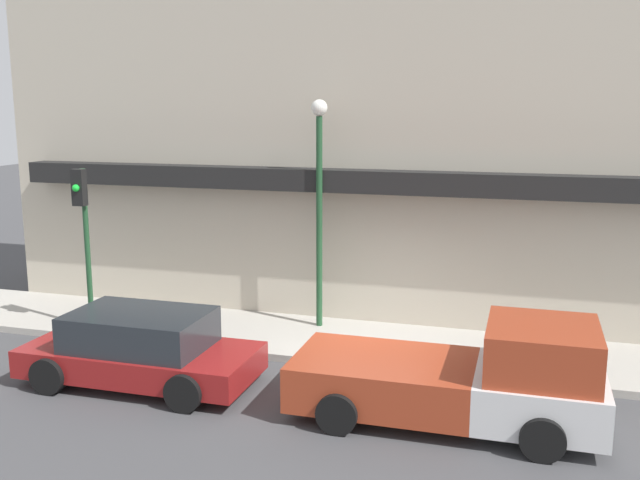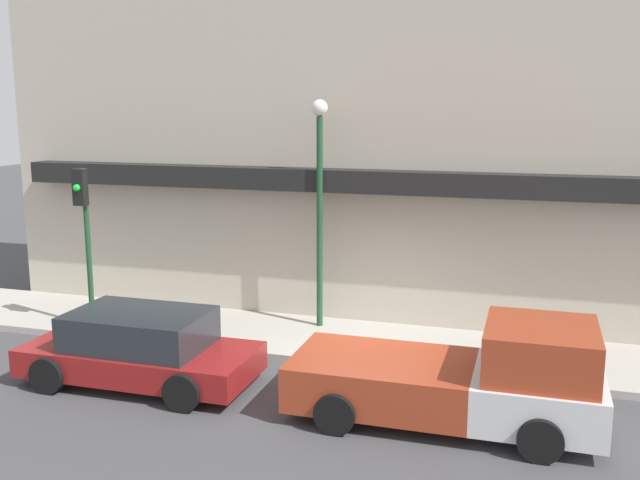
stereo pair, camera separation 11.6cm
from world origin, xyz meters
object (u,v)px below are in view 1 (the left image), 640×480
object	(u,v)px
parked_car	(141,349)
traffic_light	(83,220)
pickup_truck	(467,378)
street_lamp	(319,186)
fire_hydrant	(499,350)

from	to	relation	value
parked_car	traffic_light	world-z (taller)	traffic_light
pickup_truck	street_lamp	size ratio (longest dim) A/B	0.98
traffic_light	parked_car	bearing A→B (deg)	-40.23
fire_hydrant	traffic_light	size ratio (longest dim) A/B	0.18
pickup_truck	street_lamp	xyz separation A→B (m)	(-3.65, 3.88, 2.61)
pickup_truck	parked_car	distance (m)	5.98
fire_hydrant	traffic_light	distance (m)	9.27
street_lamp	traffic_light	distance (m)	5.26
fire_hydrant	street_lamp	bearing A→B (deg)	160.14
parked_car	fire_hydrant	xyz separation A→B (m)	(6.40, 2.41, -0.20)
traffic_light	fire_hydrant	bearing A→B (deg)	1.25
parked_car	street_lamp	world-z (taller)	street_lamp
pickup_truck	parked_car	bearing A→B (deg)	177.96
pickup_truck	traffic_light	distance (m)	9.06
pickup_truck	fire_hydrant	bearing A→B (deg)	77.97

